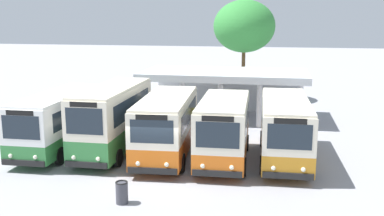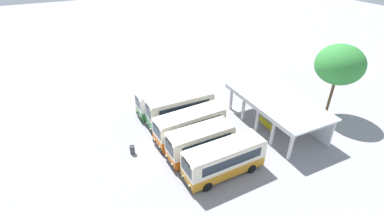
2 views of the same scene
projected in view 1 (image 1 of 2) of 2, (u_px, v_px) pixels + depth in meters
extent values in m
plane|color=#939399|center=(156.00, 178.00, 20.18)|extent=(180.00, 180.00, 0.00)
cylinder|color=black|center=(60.00, 156.00, 21.94)|extent=(0.24, 0.90, 0.90)
cylinder|color=black|center=(19.00, 154.00, 22.30)|extent=(0.24, 0.90, 0.90)
cylinder|color=black|center=(96.00, 132.00, 26.58)|extent=(0.24, 0.90, 0.90)
cylinder|color=black|center=(62.00, 130.00, 26.93)|extent=(0.24, 0.90, 0.90)
cube|color=#337F3D|center=(61.00, 135.00, 24.36)|extent=(2.41, 7.78, 0.92)
cube|color=white|center=(59.00, 111.00, 24.09)|extent=(2.41, 7.78, 1.71)
cube|color=white|center=(58.00, 95.00, 23.91)|extent=(2.34, 7.54, 0.12)
cube|color=black|center=(23.00, 163.00, 20.66)|extent=(2.15, 0.14, 0.28)
cube|color=#1E2833|center=(21.00, 128.00, 20.36)|extent=(1.86, 0.09, 1.11)
cube|color=black|center=(20.00, 113.00, 20.22)|extent=(1.36, 0.08, 0.24)
cube|color=#1E2833|center=(80.00, 111.00, 23.99)|extent=(0.16, 6.19, 0.94)
cube|color=#1E2833|center=(41.00, 109.00, 24.36)|extent=(0.16, 6.19, 0.94)
sphere|color=#EAEACC|center=(35.00, 157.00, 20.50)|extent=(0.20, 0.20, 0.20)
sphere|color=#EAEACC|center=(10.00, 156.00, 20.71)|extent=(0.20, 0.20, 0.20)
cylinder|color=black|center=(118.00, 158.00, 21.65)|extent=(0.23, 0.90, 0.90)
cylinder|color=black|center=(78.00, 156.00, 22.00)|extent=(0.23, 0.90, 0.90)
cylinder|color=black|center=(144.00, 134.00, 26.12)|extent=(0.23, 0.90, 0.90)
cylinder|color=black|center=(111.00, 132.00, 26.47)|extent=(0.23, 0.90, 0.90)
cube|color=#337F3D|center=(114.00, 134.00, 23.95)|extent=(2.26, 7.50, 1.19)
cube|color=beige|center=(113.00, 106.00, 23.64)|extent=(2.26, 7.50, 1.88)
cube|color=beige|center=(112.00, 88.00, 23.44)|extent=(2.19, 7.28, 0.12)
cube|color=black|center=(86.00, 165.00, 20.41)|extent=(2.06, 0.13, 0.28)
cube|color=#1E2833|center=(84.00, 121.00, 20.04)|extent=(1.78, 0.07, 1.22)
cube|color=black|center=(83.00, 105.00, 19.89)|extent=(1.30, 0.07, 0.24)
cube|color=#1E2833|center=(133.00, 106.00, 23.55)|extent=(0.11, 5.98, 1.04)
cube|color=#1E2833|center=(94.00, 104.00, 23.91)|extent=(0.11, 5.98, 1.04)
sphere|color=#EAEACC|center=(98.00, 159.00, 20.26)|extent=(0.20, 0.20, 0.20)
sphere|color=#EAEACC|center=(74.00, 158.00, 20.46)|extent=(0.20, 0.20, 0.20)
cylinder|color=black|center=(182.00, 163.00, 20.90)|extent=(0.28, 0.91, 0.90)
cylinder|color=black|center=(135.00, 161.00, 21.16)|extent=(0.28, 0.91, 0.90)
cylinder|color=black|center=(193.00, 137.00, 25.39)|extent=(0.28, 0.91, 0.90)
cylinder|color=black|center=(155.00, 136.00, 25.65)|extent=(0.28, 0.91, 0.90)
cube|color=orange|center=(167.00, 139.00, 23.18)|extent=(2.86, 7.59, 1.06)
cube|color=beige|center=(167.00, 114.00, 22.91)|extent=(2.86, 7.59, 1.61)
cube|color=beige|center=(166.00, 98.00, 22.73)|extent=(2.77, 7.36, 0.12)
cube|color=black|center=(152.00, 171.00, 19.61)|extent=(2.23, 0.25, 0.28)
cube|color=#1E2833|center=(152.00, 132.00, 19.29)|extent=(1.92, 0.18, 1.05)
cube|color=black|center=(151.00, 117.00, 19.16)|extent=(1.41, 0.15, 0.24)
cube|color=#1E2833|center=(189.00, 114.00, 22.86)|extent=(0.45, 5.94, 0.89)
cube|color=#1E2833|center=(145.00, 112.00, 23.13)|extent=(0.45, 5.94, 0.89)
sphere|color=#EAEACC|center=(167.00, 165.00, 19.48)|extent=(0.20, 0.20, 0.20)
sphere|color=#EAEACC|center=(138.00, 164.00, 19.63)|extent=(0.20, 0.20, 0.20)
cylinder|color=black|center=(244.00, 167.00, 20.31)|extent=(0.25, 0.91, 0.90)
cylinder|color=black|center=(196.00, 165.00, 20.64)|extent=(0.25, 0.91, 0.90)
cylinder|color=black|center=(246.00, 143.00, 24.16)|extent=(0.25, 0.91, 0.90)
cylinder|color=black|center=(206.00, 141.00, 24.49)|extent=(0.25, 0.91, 0.90)
cube|color=orange|center=(223.00, 145.00, 22.32)|extent=(2.52, 6.49, 0.93)
cube|color=beige|center=(224.00, 119.00, 22.05)|extent=(2.52, 6.49, 1.76)
cube|color=beige|center=(224.00, 101.00, 21.86)|extent=(2.44, 6.30, 0.12)
cube|color=black|center=(217.00, 174.00, 19.26)|extent=(2.18, 0.18, 0.28)
cube|color=#1E2833|center=(218.00, 135.00, 18.95)|extent=(1.88, 0.12, 1.15)
cube|color=black|center=(218.00, 119.00, 18.81)|extent=(1.38, 0.10, 0.24)
cube|color=#1E2833|center=(247.00, 119.00, 21.97)|extent=(0.22, 5.13, 0.97)
cube|color=#1E2833|center=(201.00, 117.00, 22.31)|extent=(0.22, 5.13, 0.97)
sphere|color=#EAEACC|center=(232.00, 168.00, 19.11)|extent=(0.20, 0.20, 0.20)
sphere|color=#EAEACC|center=(203.00, 166.00, 19.30)|extent=(0.20, 0.20, 0.20)
cylinder|color=black|center=(311.00, 168.00, 20.25)|extent=(0.25, 0.91, 0.90)
cylinder|color=black|center=(262.00, 165.00, 20.57)|extent=(0.25, 0.91, 0.90)
cylinder|color=black|center=(302.00, 140.00, 24.72)|extent=(0.25, 0.91, 0.90)
cylinder|color=black|center=(262.00, 139.00, 25.05)|extent=(0.25, 0.91, 0.90)
cube|color=orange|center=(284.00, 144.00, 22.56)|extent=(2.53, 7.53, 0.96)
cube|color=beige|center=(285.00, 118.00, 22.30)|extent=(2.53, 7.53, 1.70)
cube|color=beige|center=(286.00, 101.00, 22.11)|extent=(2.46, 7.31, 0.12)
cube|color=black|center=(288.00, 176.00, 18.99)|extent=(2.17, 0.17, 0.28)
cube|color=#1E2833|center=(290.00, 137.00, 18.69)|extent=(1.87, 0.11, 1.10)
cube|color=black|center=(290.00, 121.00, 18.55)|extent=(1.37, 0.10, 0.24)
cube|color=#1E2833|center=(308.00, 118.00, 22.21)|extent=(0.24, 5.97, 0.93)
cube|color=#1E2833|center=(262.00, 116.00, 22.55)|extent=(0.24, 5.97, 0.93)
sphere|color=#EAEACC|center=(303.00, 170.00, 18.85)|extent=(0.20, 0.20, 0.20)
sphere|color=#EAEACC|center=(273.00, 168.00, 19.03)|extent=(0.20, 0.20, 0.20)
cylinder|color=silver|center=(145.00, 99.00, 30.57)|extent=(0.36, 0.36, 3.20)
cylinder|color=silver|center=(182.00, 101.00, 30.09)|extent=(0.36, 0.36, 3.20)
cylinder|color=silver|center=(220.00, 102.00, 29.62)|extent=(0.36, 0.36, 3.20)
cylinder|color=silver|center=(259.00, 104.00, 29.15)|extent=(0.36, 0.36, 3.20)
cylinder|color=silver|center=(300.00, 105.00, 28.67)|extent=(0.36, 0.36, 3.20)
cube|color=silver|center=(228.00, 90.00, 34.46)|extent=(11.15, 0.20, 3.20)
cube|color=silver|center=(225.00, 72.00, 31.60)|extent=(11.65, 5.93, 0.20)
cube|color=silver|center=(219.00, 82.00, 28.84)|extent=(11.65, 0.10, 0.28)
cylinder|color=slate|center=(209.00, 118.00, 31.17)|extent=(0.03, 0.03, 0.44)
cylinder|color=slate|center=(204.00, 118.00, 31.23)|extent=(0.03, 0.03, 0.44)
cylinder|color=slate|center=(210.00, 117.00, 31.50)|extent=(0.03, 0.03, 0.44)
cylinder|color=slate|center=(205.00, 117.00, 31.56)|extent=(0.03, 0.03, 0.44)
cube|color=yellow|center=(207.00, 114.00, 31.32)|extent=(0.45, 0.45, 0.04)
cube|color=yellow|center=(207.00, 111.00, 31.47)|extent=(0.44, 0.05, 0.40)
cylinder|color=slate|center=(217.00, 118.00, 31.08)|extent=(0.03, 0.03, 0.44)
cylinder|color=slate|center=(212.00, 118.00, 31.14)|extent=(0.03, 0.03, 0.44)
cylinder|color=slate|center=(218.00, 117.00, 31.42)|extent=(0.03, 0.03, 0.44)
cylinder|color=slate|center=(213.00, 117.00, 31.48)|extent=(0.03, 0.03, 0.44)
cube|color=yellow|center=(215.00, 114.00, 31.23)|extent=(0.45, 0.45, 0.04)
cube|color=yellow|center=(215.00, 111.00, 31.38)|extent=(0.44, 0.05, 0.40)
cylinder|color=slate|center=(225.00, 119.00, 30.88)|extent=(0.03, 0.03, 0.44)
cylinder|color=slate|center=(220.00, 119.00, 30.94)|extent=(0.03, 0.03, 0.44)
cylinder|color=slate|center=(225.00, 118.00, 31.22)|extent=(0.03, 0.03, 0.44)
cylinder|color=slate|center=(220.00, 118.00, 31.28)|extent=(0.03, 0.03, 0.44)
cube|color=yellow|center=(223.00, 115.00, 31.03)|extent=(0.45, 0.45, 0.04)
cube|color=yellow|center=(223.00, 112.00, 31.19)|extent=(0.44, 0.05, 0.40)
cylinder|color=slate|center=(233.00, 119.00, 30.80)|extent=(0.03, 0.03, 0.44)
cylinder|color=slate|center=(228.00, 119.00, 30.86)|extent=(0.03, 0.03, 0.44)
cylinder|color=slate|center=(233.00, 118.00, 31.14)|extent=(0.03, 0.03, 0.44)
cylinder|color=slate|center=(228.00, 118.00, 31.20)|extent=(0.03, 0.03, 0.44)
cube|color=yellow|center=(231.00, 115.00, 30.95)|extent=(0.45, 0.45, 0.04)
cube|color=yellow|center=(231.00, 112.00, 31.11)|extent=(0.44, 0.05, 0.40)
cylinder|color=slate|center=(241.00, 120.00, 30.64)|extent=(0.03, 0.03, 0.44)
cylinder|color=slate|center=(236.00, 119.00, 30.70)|extent=(0.03, 0.03, 0.44)
cylinder|color=slate|center=(241.00, 119.00, 30.98)|extent=(0.03, 0.03, 0.44)
cylinder|color=slate|center=(236.00, 118.00, 31.04)|extent=(0.03, 0.03, 0.44)
cube|color=yellow|center=(239.00, 116.00, 30.79)|extent=(0.45, 0.45, 0.04)
cube|color=yellow|center=(239.00, 112.00, 30.95)|extent=(0.44, 0.05, 0.40)
cylinder|color=brown|center=(243.00, 75.00, 38.97)|extent=(0.32, 0.32, 4.39)
ellipsoid|color=#338438|center=(244.00, 26.00, 38.12)|extent=(5.29, 5.29, 4.49)
cylinder|color=#3F3F47|center=(122.00, 193.00, 17.39)|extent=(0.48, 0.48, 0.85)
torus|color=black|center=(122.00, 182.00, 17.30)|extent=(0.49, 0.49, 0.06)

